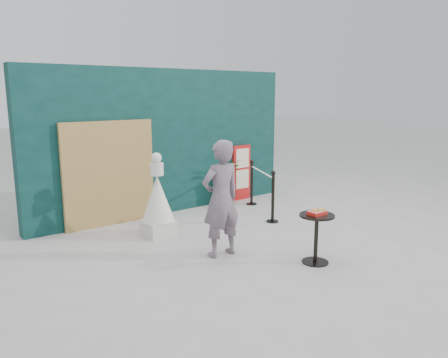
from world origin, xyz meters
TOP-DOWN VIEW (x-y plane):
  - ground at (0.00, 0.00)m, footprint 60.00×60.00m
  - back_wall at (0.00, 3.15)m, footprint 6.00×0.30m
  - bamboo_fence at (-1.40, 2.94)m, footprint 1.80×0.08m
  - woman at (-0.73, 0.34)m, footprint 0.68×0.46m
  - menu_board at (1.90, 2.95)m, footprint 0.50×0.07m
  - statue at (-1.01, 1.82)m, footprint 0.58×0.58m
  - cafe_table at (0.20, -0.78)m, footprint 0.52×0.52m
  - food_basket at (0.20, -0.77)m, footprint 0.26×0.19m
  - planter at (1.28, 2.76)m, footprint 0.62×0.53m
  - stanchion_barrier at (1.47, 1.79)m, footprint 0.84×1.54m

SIDE VIEW (x-z plane):
  - ground at x=0.00m, z-range 0.00..0.00m
  - stanchion_barrier at x=1.47m, z-range -0.02..1.01m
  - cafe_table at x=0.20m, z-range 0.12..0.87m
  - planter at x=1.28m, z-range 0.08..1.13m
  - statue at x=-1.01m, z-range -0.14..1.36m
  - menu_board at x=1.90m, z-range 0.00..1.30m
  - food_basket at x=0.20m, z-range 0.73..0.84m
  - woman at x=-0.73m, z-range 0.00..1.82m
  - bamboo_fence at x=-1.40m, z-range 0.00..2.00m
  - back_wall at x=0.00m, z-range 0.00..3.00m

